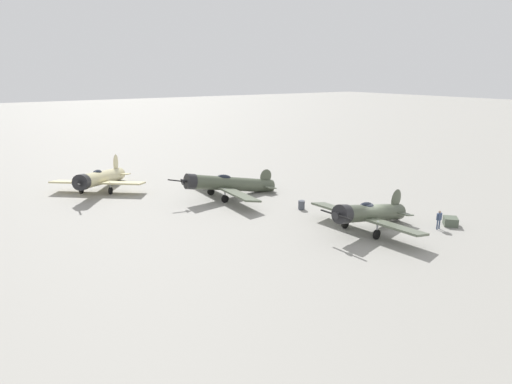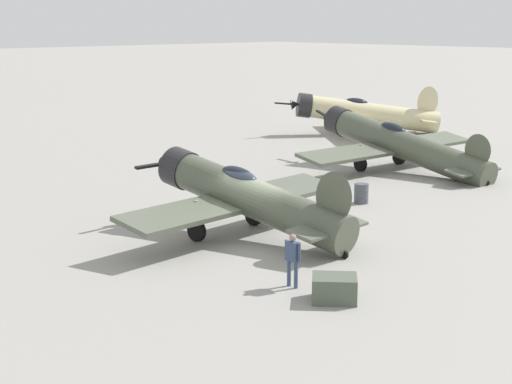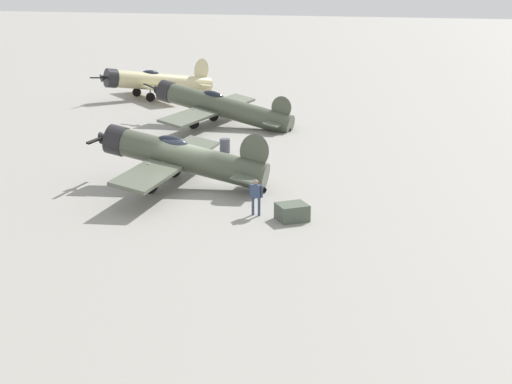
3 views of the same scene
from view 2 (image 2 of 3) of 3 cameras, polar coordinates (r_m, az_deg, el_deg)
ground_plane at (r=31.55m, az=0.00°, el=-3.20°), size 400.00×400.00×0.00m
airplane_foreground at (r=31.50m, az=-0.67°, el=-0.28°), size 9.31×10.81×3.11m
airplane_mid_apron at (r=46.10m, az=9.64°, el=3.18°), size 12.38×12.70×3.48m
airplane_far_line at (r=60.73m, az=7.21°, el=5.27°), size 9.58×10.50×3.46m
ground_crew_mechanic at (r=25.79m, az=2.48°, el=-4.26°), size 0.65×0.24×1.67m
equipment_crate at (r=24.84m, az=5.30°, el=-6.48°), size 1.71×1.70×0.74m
fuel_drum at (r=37.90m, az=7.09°, el=-0.10°), size 0.67×0.67×0.88m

